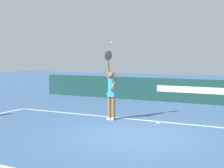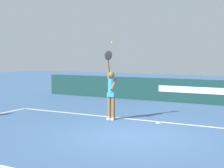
{
  "view_description": "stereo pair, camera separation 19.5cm",
  "coord_description": "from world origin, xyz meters",
  "views": [
    {
      "loc": [
        3.76,
        -8.73,
        2.3
      ],
      "look_at": [
        -1.69,
        1.83,
        1.28
      ],
      "focal_mm": 53.76,
      "sensor_mm": 36.0,
      "label": 1
    },
    {
      "loc": [
        3.94,
        -8.64,
        2.3
      ],
      "look_at": [
        -1.69,
        1.83,
        1.28
      ],
      "focal_mm": 53.76,
      "sensor_mm": 36.0,
      "label": 2
    }
  ],
  "objects": [
    {
      "name": "tennis_ball",
      "position": [
        -1.69,
        1.83,
        2.75
      ],
      "size": [
        0.06,
        0.06,
        0.06
      ],
      "color": "#C5E630"
    },
    {
      "name": "tennis_player",
      "position": [
        -1.72,
        1.81,
        1.03
      ],
      "size": [
        0.48,
        0.46,
        2.48
      ],
      "color": "brown",
      "rests_on": "ground"
    },
    {
      "name": "court_lines",
      "position": [
        0.0,
        -0.76,
        0.0
      ],
      "size": [
        12.47,
        6.07,
        0.0
      ],
      "color": "white",
      "rests_on": "ground"
    },
    {
      "name": "back_wall",
      "position": [
        0.0,
        7.25,
        0.57
      ],
      "size": [
        17.22,
        0.31,
        1.14
      ],
      "color": "#123431",
      "rests_on": "ground"
    },
    {
      "name": "ground_plane",
      "position": [
        0.0,
        0.0,
        0.0
      ],
      "size": [
        60.0,
        60.0,
        0.0
      ],
      "primitive_type": "plane",
      "color": "#3A5C85"
    }
  ]
}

